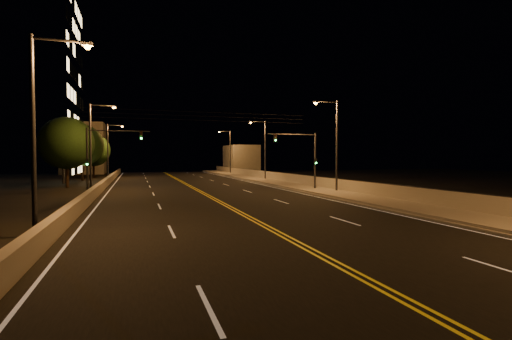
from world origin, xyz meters
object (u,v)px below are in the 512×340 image
object	(u,v)px
streetlight_2	(263,146)
tree_0	(67,143)
tree_3	(93,150)
tree_1	(63,147)
streetlight_1	(334,140)
streetlight_6	(110,147)
tree_2	(82,145)
streetlight_3	(229,149)
streetlight_4	(40,120)
traffic_signal_right	(306,154)
streetlight_5	(94,141)
traffic_signal_left	(101,153)

from	to	relation	value
streetlight_2	tree_0	bearing A→B (deg)	-169.19
streetlight_2	tree_3	size ratio (longest dim) A/B	1.20
streetlight_2	tree_1	distance (m)	26.43
streetlight_1	streetlight_6	world-z (taller)	same
tree_0	tree_2	distance (m)	13.32
streetlight_3	streetlight_4	world-z (taller)	same
streetlight_4	tree_0	size ratio (longest dim) A/B	1.10
streetlight_4	tree_3	xyz separation A→B (m)	(-2.70, 48.15, -0.49)
streetlight_4	tree_1	size ratio (longest dim) A/B	1.15
streetlight_3	traffic_signal_right	xyz separation A→B (m)	(-1.54, -37.92, -1.31)
streetlight_3	streetlight_5	size ratio (longest dim) A/B	1.00
streetlight_6	tree_3	world-z (taller)	streetlight_6
streetlight_2	traffic_signal_right	xyz separation A→B (m)	(-1.54, -17.18, -1.31)
streetlight_4	tree_0	xyz separation A→B (m)	(-3.37, 27.59, -0.06)
streetlight_3	traffic_signal_right	size ratio (longest dim) A/B	1.49
traffic_signal_left	tree_0	bearing A→B (deg)	109.93
tree_1	traffic_signal_right	bearing A→B (deg)	-38.12
streetlight_1	tree_2	size ratio (longest dim) A/B	1.06
streetlight_5	tree_3	world-z (taller)	streetlight_5
traffic_signal_right	tree_2	distance (m)	34.82
streetlight_2	streetlight_4	distance (m)	38.78
tree_2	tree_3	distance (m)	7.30
streetlight_2	streetlight_1	bearing A→B (deg)	-90.00
tree_3	traffic_signal_right	bearing A→B (deg)	-55.63
streetlight_4	tree_0	distance (m)	27.80
streetlight_1	tree_1	size ratio (longest dim) A/B	1.15
streetlight_4	streetlight_1	bearing A→B (deg)	29.95
tree_1	streetlight_5	bearing A→B (deg)	-69.73
streetlight_5	streetlight_2	bearing A→B (deg)	27.25
streetlight_6	tree_3	distance (m)	4.08
streetlight_6	traffic_signal_right	bearing A→B (deg)	-56.46
tree_2	traffic_signal_right	bearing A→B (deg)	-47.80
streetlight_4	tree_1	bearing A→B (deg)	98.08
streetlight_5	streetlight_6	distance (m)	23.83
streetlight_1	tree_2	bearing A→B (deg)	131.08
traffic_signal_right	tree_1	xyz separation A→B (m)	(-24.79, 19.45, 1.03)
streetlight_2	streetlight_4	world-z (taller)	same
streetlight_3	traffic_signal_left	xyz separation A→B (m)	(-20.28, -37.92, -1.31)
streetlight_3	tree_3	size ratio (longest dim) A/B	1.20
streetlight_2	tree_2	xyz separation A→B (m)	(-24.91, 8.59, 0.13)
streetlight_3	streetlight_6	world-z (taller)	same
streetlight_6	streetlight_2	bearing A→B (deg)	-30.87
traffic_signal_left	tree_1	distance (m)	20.39
streetlight_4	streetlight_5	size ratio (longest dim) A/B	1.00
tree_1	tree_2	bearing A→B (deg)	77.39
tree_3	tree_2	bearing A→B (deg)	-96.27
streetlight_1	traffic_signal_left	xyz separation A→B (m)	(-20.28, 2.81, -1.31)
tree_0	tree_3	world-z (taller)	tree_0
streetlight_2	streetlight_6	xyz separation A→B (m)	(-21.42, 12.80, 0.00)
streetlight_1	tree_1	distance (m)	34.47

